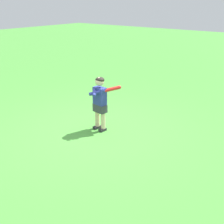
% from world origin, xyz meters
% --- Properties ---
extents(ground_plane, '(40.00, 40.00, 0.00)m').
position_xyz_m(ground_plane, '(0.00, 0.00, 0.00)').
color(ground_plane, '#479338').
extents(child_batter, '(0.54, 0.47, 1.08)m').
position_xyz_m(child_batter, '(-0.18, 0.05, 0.65)').
color(child_batter, '#232328').
rests_on(child_batter, ground).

